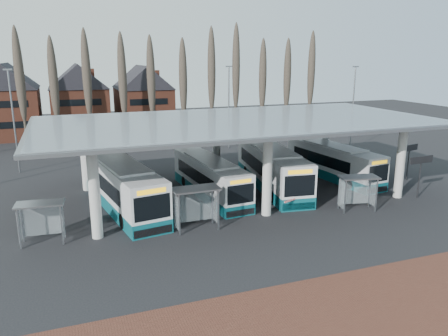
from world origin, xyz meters
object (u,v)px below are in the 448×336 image
object	(u,v)px
bus_3	(332,162)
shelter_0	(41,213)
bus_0	(122,186)
bus_2	(271,168)
shelter_1	(195,199)
bus_1	(210,178)
shelter_2	(357,185)

from	to	relation	value
bus_3	shelter_0	world-z (taller)	bus_3
shelter_0	bus_0	bearing A→B (deg)	46.46
bus_2	shelter_0	size ratio (longest dim) A/B	4.46
bus_0	shelter_1	xyz separation A→B (m)	(4.06, -6.02, 0.41)
bus_1	shelter_1	distance (m)	7.38
bus_1	bus_2	size ratio (longest dim) A/B	0.87
bus_2	shelter_1	world-z (taller)	bus_2
bus_1	shelter_0	world-z (taller)	bus_1
bus_1	shelter_2	distance (m)	11.78
bus_2	shelter_1	size ratio (longest dim) A/B	4.21
bus_1	shelter_0	bearing A→B (deg)	-161.22
bus_1	bus_2	world-z (taller)	bus_2
bus_2	shelter_2	bearing A→B (deg)	-58.41
bus_0	bus_3	bearing A→B (deg)	-4.13
bus_1	shelter_0	distance (m)	13.96
bus_0	bus_1	distance (m)	7.30
bus_1	shelter_1	bearing A→B (deg)	-120.20
shelter_1	bus_0	bearing A→B (deg)	123.69
shelter_1	shelter_2	world-z (taller)	shelter_1
bus_2	shelter_2	xyz separation A→B (m)	(3.39, -7.64, 0.23)
bus_1	bus_3	distance (m)	12.85
bus_3	shelter_2	xyz separation A→B (m)	(-3.50, -8.45, 0.41)
bus_1	shelter_1	xyz separation A→B (m)	(-3.21, -6.61, 0.63)
bus_0	bus_2	size ratio (longest dim) A/B	1.01
bus_3	shelter_1	size ratio (longest dim) A/B	3.75
shelter_2	bus_3	bearing A→B (deg)	79.94
shelter_1	shelter_0	bearing A→B (deg)	172.92
shelter_0	shelter_2	bearing A→B (deg)	0.67
bus_2	shelter_2	distance (m)	8.36
shelter_1	shelter_2	bearing A→B (deg)	-3.14
bus_0	bus_1	xyz separation A→B (m)	(7.27, 0.59, -0.22)
bus_0	shelter_2	distance (m)	17.84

